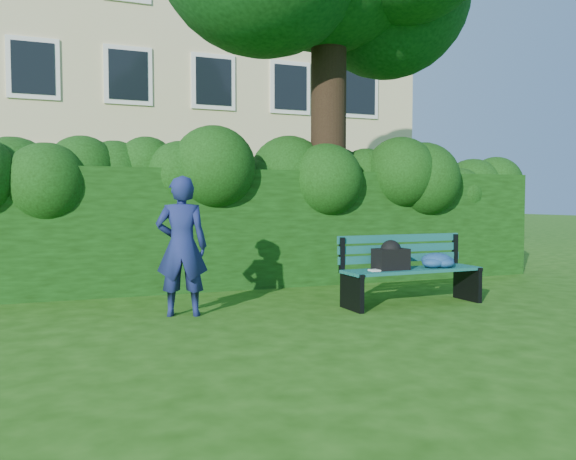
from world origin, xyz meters
name	(u,v)px	position (x,y,z in m)	size (l,w,h in m)	color
ground	(305,310)	(0.00, 0.00, 0.00)	(80.00, 80.00, 0.00)	#1D4A0D
apartment_building	(153,67)	(0.00, 13.99, 6.00)	(16.00, 8.08, 12.00)	beige
hedge	(252,228)	(0.00, 2.20, 0.90)	(10.00, 1.00, 1.80)	black
park_bench	(412,265)	(1.43, -0.14, 0.51)	(1.89, 0.63, 0.89)	#0D433F
man_reading	(182,246)	(-1.47, 0.19, 0.81)	(0.59, 0.39, 1.62)	navy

